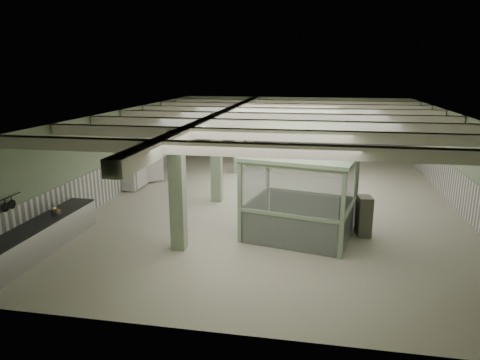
% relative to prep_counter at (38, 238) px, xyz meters
% --- Properties ---
extents(floor, '(20.00, 20.00, 0.00)m').
position_rel_prep_counter_xyz_m(floor, '(6.54, 7.00, -0.46)').
color(floor, silver).
rests_on(floor, ground).
extents(ceiling, '(14.00, 20.00, 0.02)m').
position_rel_prep_counter_xyz_m(ceiling, '(6.54, 7.00, 3.14)').
color(ceiling, beige).
rests_on(ceiling, wall_back).
extents(wall_back, '(14.00, 0.02, 3.60)m').
position_rel_prep_counter_xyz_m(wall_back, '(6.54, 17.00, 1.34)').
color(wall_back, '#9DB18D').
rests_on(wall_back, floor).
extents(wall_front, '(14.00, 0.02, 3.60)m').
position_rel_prep_counter_xyz_m(wall_front, '(6.54, -3.00, 1.34)').
color(wall_front, '#9DB18D').
rests_on(wall_front, floor).
extents(wall_left, '(0.02, 20.00, 3.60)m').
position_rel_prep_counter_xyz_m(wall_left, '(-0.46, 7.00, 1.34)').
color(wall_left, '#9DB18D').
rests_on(wall_left, floor).
extents(wall_right, '(0.02, 20.00, 3.60)m').
position_rel_prep_counter_xyz_m(wall_right, '(13.54, 7.00, 1.34)').
color(wall_right, '#9DB18D').
rests_on(wall_right, floor).
extents(wainscot_left, '(0.05, 19.90, 1.50)m').
position_rel_prep_counter_xyz_m(wainscot_left, '(-0.44, 7.00, 0.29)').
color(wainscot_left, white).
rests_on(wainscot_left, floor).
extents(wainscot_right, '(0.05, 19.90, 1.50)m').
position_rel_prep_counter_xyz_m(wainscot_right, '(13.51, 7.00, 0.29)').
color(wainscot_right, white).
rests_on(wainscot_right, floor).
extents(wainscot_back, '(13.90, 0.05, 1.50)m').
position_rel_prep_counter_xyz_m(wainscot_back, '(6.54, 16.97, 0.29)').
color(wainscot_back, white).
rests_on(wainscot_back, floor).
extents(girder, '(0.45, 19.90, 0.40)m').
position_rel_prep_counter_xyz_m(girder, '(4.04, 7.00, 2.92)').
color(girder, white).
rests_on(girder, ceiling).
extents(beam_a, '(13.90, 0.35, 0.32)m').
position_rel_prep_counter_xyz_m(beam_a, '(6.54, -0.50, 2.96)').
color(beam_a, white).
rests_on(beam_a, ceiling).
extents(beam_b, '(13.90, 0.35, 0.32)m').
position_rel_prep_counter_xyz_m(beam_b, '(6.54, 2.00, 2.96)').
color(beam_b, white).
rests_on(beam_b, ceiling).
extents(beam_c, '(13.90, 0.35, 0.32)m').
position_rel_prep_counter_xyz_m(beam_c, '(6.54, 4.50, 2.96)').
color(beam_c, white).
rests_on(beam_c, ceiling).
extents(beam_d, '(13.90, 0.35, 0.32)m').
position_rel_prep_counter_xyz_m(beam_d, '(6.54, 7.00, 2.96)').
color(beam_d, white).
rests_on(beam_d, ceiling).
extents(beam_e, '(13.90, 0.35, 0.32)m').
position_rel_prep_counter_xyz_m(beam_e, '(6.54, 9.50, 2.96)').
color(beam_e, white).
rests_on(beam_e, ceiling).
extents(beam_f, '(13.90, 0.35, 0.32)m').
position_rel_prep_counter_xyz_m(beam_f, '(6.54, 12.00, 2.96)').
color(beam_f, white).
rests_on(beam_f, ceiling).
extents(beam_g, '(13.90, 0.35, 0.32)m').
position_rel_prep_counter_xyz_m(beam_g, '(6.54, 14.50, 2.96)').
color(beam_g, white).
rests_on(beam_g, ceiling).
extents(column_a, '(0.42, 0.42, 3.60)m').
position_rel_prep_counter_xyz_m(column_a, '(4.04, 1.00, 1.34)').
color(column_a, '#91A686').
rests_on(column_a, floor).
extents(column_b, '(0.42, 0.42, 3.60)m').
position_rel_prep_counter_xyz_m(column_b, '(4.04, 6.00, 1.34)').
color(column_b, '#91A686').
rests_on(column_b, floor).
extents(column_c, '(0.42, 0.42, 3.60)m').
position_rel_prep_counter_xyz_m(column_c, '(4.04, 11.00, 1.34)').
color(column_c, '#91A686').
rests_on(column_c, floor).
extents(column_d, '(0.42, 0.42, 3.60)m').
position_rel_prep_counter_xyz_m(column_d, '(4.04, 15.00, 1.34)').
color(column_d, '#91A686').
rests_on(column_d, floor).
extents(hook_rail, '(0.02, 1.20, 0.02)m').
position_rel_prep_counter_xyz_m(hook_rail, '(-0.39, -0.60, 1.39)').
color(hook_rail, black).
rests_on(hook_rail, wall_left).
extents(pendant_front, '(0.44, 0.44, 0.22)m').
position_rel_prep_counter_xyz_m(pendant_front, '(7.04, 2.00, 2.59)').
color(pendant_front, '#28352A').
rests_on(pendant_front, ceiling).
extents(pendant_mid, '(0.44, 0.44, 0.22)m').
position_rel_prep_counter_xyz_m(pendant_mid, '(7.04, 7.50, 2.59)').
color(pendant_mid, '#28352A').
rests_on(pendant_mid, ceiling).
extents(pendant_back, '(0.44, 0.44, 0.22)m').
position_rel_prep_counter_xyz_m(pendant_back, '(7.04, 12.50, 2.59)').
color(pendant_back, '#28352A').
rests_on(pendant_back, ceiling).
extents(prep_counter, '(0.90, 5.15, 0.91)m').
position_rel_prep_counter_xyz_m(prep_counter, '(0.00, 0.00, 0.00)').
color(prep_counter, '#BCBCC1').
rests_on(prep_counter, floor).
extents(pitcher_far, '(0.22, 0.24, 0.29)m').
position_rel_prep_counter_xyz_m(pitcher_far, '(-0.09, 0.99, 0.58)').
color(pitcher_far, '#BCBCC1').
rests_on(pitcher_far, prep_counter).
extents(orange_bowl, '(0.30, 0.30, 0.08)m').
position_rel_prep_counter_xyz_m(orange_bowl, '(0.05, 0.96, 0.48)').
color(orange_bowl, '#B2B2B7').
rests_on(orange_bowl, prep_counter).
extents(skillet_near, '(0.03, 0.26, 0.26)m').
position_rel_prep_counter_xyz_m(skillet_near, '(-0.34, -0.73, 1.17)').
color(skillet_near, black).
rests_on(skillet_near, hook_rail).
extents(skillet_far, '(0.04, 0.26, 0.26)m').
position_rel_prep_counter_xyz_m(skillet_far, '(-0.34, -0.47, 1.17)').
color(skillet_far, black).
rests_on(skillet_far, hook_rail).
extents(walkin_cooler, '(1.04, 2.30, 2.11)m').
position_rel_prep_counter_xyz_m(walkin_cooler, '(-0.08, 7.63, 0.59)').
color(walkin_cooler, silver).
rests_on(walkin_cooler, floor).
extents(guard_booth, '(3.93, 3.54, 2.74)m').
position_rel_prep_counter_xyz_m(guard_booth, '(7.58, 2.74, 1.37)').
color(guard_booth, '#92AC89').
rests_on(guard_booth, floor).
extents(filing_cabinet, '(0.51, 0.67, 1.32)m').
position_rel_prep_counter_xyz_m(filing_cabinet, '(9.65, 3.13, 0.20)').
color(filing_cabinet, '#616251').
rests_on(filing_cabinet, floor).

